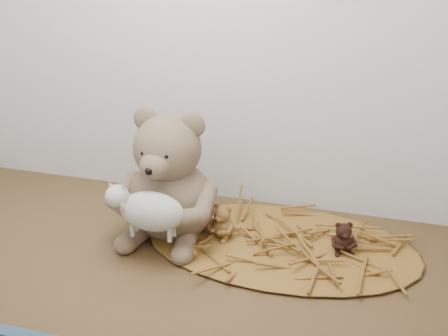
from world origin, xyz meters
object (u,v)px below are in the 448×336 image
(toy_lamb, at_px, (152,211))
(mini_teddy_brown, at_px, (343,236))
(main_teddy, at_px, (170,175))
(mini_teddy_tan, at_px, (223,220))

(toy_lamb, xyz_separation_m, mini_teddy_brown, (0.35, 0.12, -0.06))
(main_teddy, relative_size, mini_teddy_brown, 4.33)
(toy_lamb, distance_m, mini_teddy_tan, 0.16)
(mini_teddy_tan, bearing_deg, mini_teddy_brown, 18.29)
(main_teddy, relative_size, mini_teddy_tan, 3.80)
(toy_lamb, xyz_separation_m, mini_teddy_tan, (0.11, 0.11, -0.06))
(toy_lamb, bearing_deg, mini_teddy_tan, 44.08)
(main_teddy, height_order, mini_teddy_brown, main_teddy)
(mini_teddy_tan, distance_m, mini_teddy_brown, 0.24)
(mini_teddy_tan, bearing_deg, main_teddy, -160.87)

